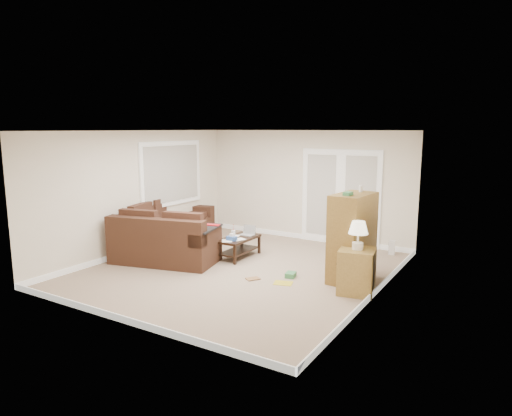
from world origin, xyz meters
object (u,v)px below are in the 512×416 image
Objects in this scene: coffee_table at (239,246)px; tv_armoire at (352,237)px; sectional_sofa at (169,235)px; side_cabinet at (357,267)px.

tv_armoire reaches higher than coffee_table.
side_cabinet reaches higher than sectional_sofa.
side_cabinet is (2.67, -0.73, 0.19)m from coffee_table.
side_cabinet is (0.28, -0.53, -0.34)m from tv_armoire.
sectional_sofa is at bearing -165.31° from coffee_table.
tv_armoire is (3.86, 0.22, 0.39)m from sectional_sofa.
sectional_sofa is 1.97× the size of tv_armoire.
coffee_table is 0.62× the size of tv_armoire.
sectional_sofa is at bearing 164.46° from side_cabinet.
sectional_sofa is 4.16m from side_cabinet.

